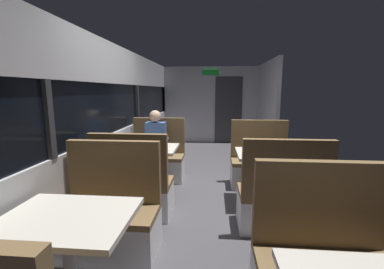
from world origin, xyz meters
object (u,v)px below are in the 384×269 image
(bench_rear_aisle_facing_end, at_px, (281,203))
(seated_passenger, at_px, (157,151))
(bench_mid_window_facing_entry, at_px, (158,161))
(dining_table_near_window, at_px, (68,229))
(bench_mid_window_facing_end, at_px, (134,191))
(dining_table_mid_window, at_px, (147,154))
(bench_near_window_facing_entry, at_px, (110,220))
(bench_rear_aisle_facing_entry, at_px, (260,167))
(dining_table_rear_aisle, at_px, (269,160))

(bench_rear_aisle_facing_end, relative_size, seated_passenger, 0.87)
(bench_mid_window_facing_entry, bearing_deg, dining_table_near_window, -90.00)
(bench_rear_aisle_facing_end, xyz_separation_m, seated_passenger, (-1.79, 1.53, 0.21))
(bench_mid_window_facing_end, height_order, seated_passenger, seated_passenger)
(dining_table_mid_window, distance_m, seated_passenger, 0.64)
(bench_near_window_facing_entry, relative_size, bench_rear_aisle_facing_entry, 1.00)
(bench_near_window_facing_entry, xyz_separation_m, bench_rear_aisle_facing_end, (1.79, 0.56, 0.00))
(bench_mid_window_facing_end, height_order, bench_rear_aisle_facing_end, same)
(bench_mid_window_facing_entry, bearing_deg, dining_table_rear_aisle, -26.68)
(bench_rear_aisle_facing_end, bearing_deg, seated_passenger, 139.54)
(seated_passenger, bearing_deg, bench_mid_window_facing_entry, 90.00)
(bench_rear_aisle_facing_end, bearing_deg, bench_near_window_facing_entry, -162.69)
(dining_table_rear_aisle, relative_size, bench_rear_aisle_facing_entry, 0.82)
(bench_near_window_facing_entry, bearing_deg, dining_table_rear_aisle, 35.08)
(dining_table_mid_window, relative_size, bench_rear_aisle_facing_end, 0.82)
(bench_mid_window_facing_entry, bearing_deg, dining_table_mid_window, -90.00)
(dining_table_mid_window, bearing_deg, bench_mid_window_facing_entry, 90.00)
(dining_table_near_window, distance_m, dining_table_mid_window, 2.16)
(bench_mid_window_facing_entry, relative_size, seated_passenger, 0.87)
(bench_rear_aisle_facing_entry, bearing_deg, bench_mid_window_facing_end, -146.19)
(dining_table_rear_aisle, bearing_deg, seated_passenger, 155.20)
(bench_mid_window_facing_end, relative_size, dining_table_rear_aisle, 1.22)
(dining_table_mid_window, relative_size, dining_table_rear_aisle, 1.00)
(bench_near_window_facing_entry, bearing_deg, dining_table_mid_window, 90.00)
(bench_near_window_facing_entry, relative_size, bench_mid_window_facing_end, 1.00)
(dining_table_mid_window, xyz_separation_m, dining_table_rear_aisle, (1.79, -0.20, 0.00))
(seated_passenger, bearing_deg, dining_table_near_window, -90.00)
(dining_table_rear_aisle, bearing_deg, dining_table_near_window, -132.45)
(bench_mid_window_facing_end, bearing_deg, bench_rear_aisle_facing_end, -6.38)
(bench_near_window_facing_entry, distance_m, dining_table_mid_window, 1.49)
(bench_rear_aisle_facing_entry, distance_m, seated_passenger, 1.81)
(dining_table_rear_aisle, relative_size, bench_rear_aisle_facing_end, 0.82)
(dining_table_mid_window, distance_m, bench_mid_window_facing_entry, 0.77)
(bench_near_window_facing_entry, xyz_separation_m, bench_rear_aisle_facing_entry, (1.79, 1.96, 0.00))
(bench_near_window_facing_entry, bearing_deg, bench_mid_window_facing_end, 90.00)
(dining_table_near_window, xyz_separation_m, dining_table_mid_window, (0.00, 2.16, 0.00))
(dining_table_mid_window, bearing_deg, seated_passenger, 90.00)
(bench_mid_window_facing_entry, xyz_separation_m, bench_rear_aisle_facing_entry, (1.79, -0.20, 0.00))
(bench_rear_aisle_facing_end, relative_size, bench_rear_aisle_facing_entry, 1.00)
(dining_table_near_window, bearing_deg, bench_mid_window_facing_end, 90.00)
(bench_near_window_facing_entry, bearing_deg, bench_mid_window_facing_entry, 90.00)
(bench_rear_aisle_facing_entry, bearing_deg, dining_table_rear_aisle, -90.00)
(bench_mid_window_facing_end, relative_size, seated_passenger, 0.87)
(bench_mid_window_facing_end, relative_size, bench_rear_aisle_facing_end, 1.00)
(bench_rear_aisle_facing_end, bearing_deg, dining_table_rear_aisle, 90.00)
(bench_near_window_facing_entry, bearing_deg, bench_rear_aisle_facing_entry, 47.55)
(bench_mid_window_facing_end, distance_m, bench_mid_window_facing_entry, 1.40)
(dining_table_rear_aisle, distance_m, seated_passenger, 1.97)
(bench_mid_window_facing_end, bearing_deg, bench_near_window_facing_entry, -90.00)
(bench_rear_aisle_facing_end, bearing_deg, bench_mid_window_facing_end, 173.62)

